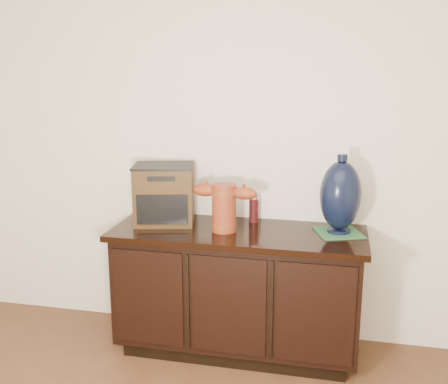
% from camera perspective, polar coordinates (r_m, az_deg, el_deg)
% --- Properties ---
extents(sideboard, '(1.46, 0.56, 0.75)m').
position_cam_1_polar(sideboard, '(3.15, 1.49, -10.58)').
color(sideboard, black).
rests_on(sideboard, ground).
extents(terracotta_vessel, '(0.39, 0.15, 0.27)m').
position_cam_1_polar(terracotta_vessel, '(2.97, 0.01, -1.42)').
color(terracotta_vessel, '#92381A').
rests_on(terracotta_vessel, sideboard).
extents(tv_radio, '(0.41, 0.36, 0.35)m').
position_cam_1_polar(tv_radio, '(3.15, -6.53, -0.21)').
color(tv_radio, '#39250E').
rests_on(tv_radio, sideboard).
extents(green_mat, '(0.31, 0.31, 0.01)m').
position_cam_1_polar(green_mat, '(3.04, 12.35, -4.34)').
color(green_mat, '#2A5F33').
rests_on(green_mat, sideboard).
extents(lamp_base, '(0.29, 0.29, 0.44)m').
position_cam_1_polar(lamp_base, '(2.98, 12.55, -0.40)').
color(lamp_base, black).
rests_on(lamp_base, green_mat).
extents(spray_can, '(0.06, 0.06, 0.17)m').
position_cam_1_polar(spray_can, '(3.17, 3.26, -1.83)').
color(spray_can, '#580F11').
rests_on(spray_can, sideboard).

